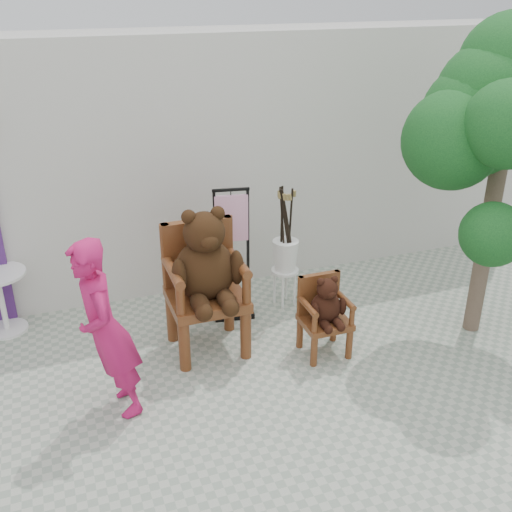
{
  "coord_description": "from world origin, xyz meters",
  "views": [
    {
      "loc": [
        -1.83,
        -3.88,
        3.53
      ],
      "look_at": [
        0.04,
        1.33,
        0.95
      ],
      "focal_mm": 42.0,
      "sensor_mm": 36.0,
      "label": 1
    }
  ],
  "objects_px": {
    "person": "(106,330)",
    "cafe_table": "(0,295)",
    "tree": "(494,113)",
    "chair_big": "(205,271)",
    "chair_small": "(325,308)",
    "display_stand": "(232,268)",
    "stool_bucket": "(285,255)"
  },
  "relations": [
    {
      "from": "chair_small",
      "to": "person",
      "type": "height_order",
      "value": "person"
    },
    {
      "from": "person",
      "to": "stool_bucket",
      "type": "distance_m",
      "value": 2.51
    },
    {
      "from": "person",
      "to": "stool_bucket",
      "type": "bearing_deg",
      "value": 115.52
    },
    {
      "from": "chair_small",
      "to": "cafe_table",
      "type": "distance_m",
      "value": 3.46
    },
    {
      "from": "chair_small",
      "to": "tree",
      "type": "xyz_separation_m",
      "value": [
        1.71,
        0.02,
        1.83
      ]
    },
    {
      "from": "chair_small",
      "to": "person",
      "type": "bearing_deg",
      "value": -174.35
    },
    {
      "from": "chair_small",
      "to": "display_stand",
      "type": "height_order",
      "value": "display_stand"
    },
    {
      "from": "chair_big",
      "to": "display_stand",
      "type": "distance_m",
      "value": 0.79
    },
    {
      "from": "cafe_table",
      "to": "display_stand",
      "type": "relative_size",
      "value": 0.47
    },
    {
      "from": "chair_big",
      "to": "chair_small",
      "type": "distance_m",
      "value": 1.26
    },
    {
      "from": "chair_big",
      "to": "chair_small",
      "type": "height_order",
      "value": "chair_big"
    },
    {
      "from": "chair_big",
      "to": "chair_small",
      "type": "relative_size",
      "value": 1.78
    },
    {
      "from": "display_stand",
      "to": "tree",
      "type": "relative_size",
      "value": 0.46
    },
    {
      "from": "cafe_table",
      "to": "display_stand",
      "type": "height_order",
      "value": "display_stand"
    },
    {
      "from": "tree",
      "to": "cafe_table",
      "type": "bearing_deg",
      "value": 162.41
    },
    {
      "from": "chair_small",
      "to": "display_stand",
      "type": "bearing_deg",
      "value": 121.37
    },
    {
      "from": "stool_bucket",
      "to": "cafe_table",
      "type": "bearing_deg",
      "value": 171.07
    },
    {
      "from": "display_stand",
      "to": "chair_big",
      "type": "bearing_deg",
      "value": -119.69
    },
    {
      "from": "person",
      "to": "cafe_table",
      "type": "height_order",
      "value": "person"
    },
    {
      "from": "cafe_table",
      "to": "display_stand",
      "type": "distance_m",
      "value": 2.51
    },
    {
      "from": "cafe_table",
      "to": "tree",
      "type": "xyz_separation_m",
      "value": [
        4.81,
        -1.52,
        1.9
      ]
    },
    {
      "from": "stool_bucket",
      "to": "tree",
      "type": "xyz_separation_m",
      "value": [
        1.71,
        -1.04,
        1.7
      ]
    },
    {
      "from": "chair_big",
      "to": "cafe_table",
      "type": "relative_size",
      "value": 2.21
    },
    {
      "from": "chair_big",
      "to": "display_stand",
      "type": "bearing_deg",
      "value": 51.03
    },
    {
      "from": "cafe_table",
      "to": "stool_bucket",
      "type": "xyz_separation_m",
      "value": [
        3.1,
        -0.49,
        0.2
      ]
    },
    {
      "from": "chair_small",
      "to": "display_stand",
      "type": "distance_m",
      "value": 1.23
    },
    {
      "from": "tree",
      "to": "person",
      "type": "bearing_deg",
      "value": -176.55
    },
    {
      "from": "cafe_table",
      "to": "person",
      "type": "bearing_deg",
      "value": -61.88
    },
    {
      "from": "cafe_table",
      "to": "tree",
      "type": "relative_size",
      "value": 0.22
    },
    {
      "from": "chair_small",
      "to": "tree",
      "type": "bearing_deg",
      "value": 0.68
    },
    {
      "from": "chair_small",
      "to": "cafe_table",
      "type": "relative_size",
      "value": 1.24
    },
    {
      "from": "display_stand",
      "to": "chair_small",
      "type": "bearing_deg",
      "value": -49.36
    }
  ]
}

